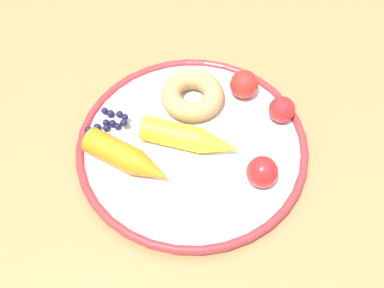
# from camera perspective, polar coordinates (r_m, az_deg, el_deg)

# --- Properties ---
(dining_table) EXTENTS (1.01, 0.79, 0.75)m
(dining_table) POSITION_cam_1_polar(r_m,az_deg,el_deg) (0.71, 2.20, -5.30)
(dining_table) COLOR #987143
(dining_table) RESTS_ON ground_plane
(plate) EXTENTS (0.33, 0.33, 0.02)m
(plate) POSITION_cam_1_polar(r_m,az_deg,el_deg) (0.61, -0.00, -0.15)
(plate) COLOR silver
(plate) RESTS_ON dining_table
(carrot_orange) EXTENTS (0.13, 0.08, 0.04)m
(carrot_orange) POSITION_cam_1_polar(r_m,az_deg,el_deg) (0.58, -8.45, -1.89)
(carrot_orange) COLOR orange
(carrot_orange) RESTS_ON plate
(carrot_yellow) EXTENTS (0.14, 0.05, 0.04)m
(carrot_yellow) POSITION_cam_1_polar(r_m,az_deg,el_deg) (0.60, -0.23, 0.67)
(carrot_yellow) COLOR yellow
(carrot_yellow) RESTS_ON plate
(donut) EXTENTS (0.11, 0.11, 0.03)m
(donut) POSITION_cam_1_polar(r_m,az_deg,el_deg) (0.65, 0.03, 6.44)
(donut) COLOR tan
(donut) RESTS_ON plate
(blueberry_pile) EXTENTS (0.06, 0.06, 0.02)m
(blueberry_pile) POSITION_cam_1_polar(r_m,az_deg,el_deg) (0.64, -10.83, 2.62)
(blueberry_pile) COLOR #191638
(blueberry_pile) RESTS_ON plate
(tomato_near) EXTENTS (0.04, 0.04, 0.04)m
(tomato_near) POSITION_cam_1_polar(r_m,az_deg,el_deg) (0.66, 6.84, 7.81)
(tomato_near) COLOR red
(tomato_near) RESTS_ON plate
(tomato_mid) EXTENTS (0.04, 0.04, 0.04)m
(tomato_mid) POSITION_cam_1_polar(r_m,az_deg,el_deg) (0.57, 9.21, -3.63)
(tomato_mid) COLOR red
(tomato_mid) RESTS_ON plate
(tomato_far) EXTENTS (0.04, 0.04, 0.04)m
(tomato_far) POSITION_cam_1_polar(r_m,az_deg,el_deg) (0.64, 11.71, 4.47)
(tomato_far) COLOR red
(tomato_far) RESTS_ON plate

